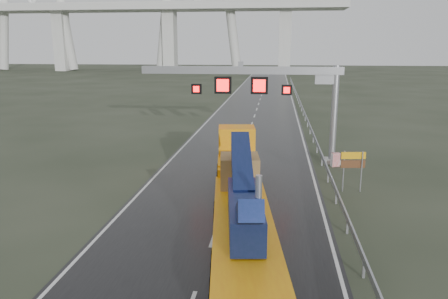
# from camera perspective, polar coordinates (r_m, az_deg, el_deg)

# --- Properties ---
(ground) EXTENTS (400.00, 400.00, 0.00)m
(ground) POSITION_cam_1_polar(r_m,az_deg,el_deg) (16.92, -3.28, -16.79)
(ground) COLOR #293122
(ground) RESTS_ON ground
(road) EXTENTS (11.00, 200.00, 0.02)m
(road) POSITION_cam_1_polar(r_m,az_deg,el_deg) (55.12, 4.01, 4.39)
(road) COLOR black
(road) RESTS_ON ground
(guardrail) EXTENTS (0.20, 140.00, 1.40)m
(guardrail) POSITION_cam_1_polar(r_m,az_deg,el_deg) (45.21, 11.12, 3.11)
(guardrail) COLOR gray
(guardrail) RESTS_ON ground
(sign_gantry) EXTENTS (14.90, 1.20, 7.42)m
(sign_gantry) POSITION_cam_1_polar(r_m,az_deg,el_deg) (32.53, 5.90, 8.15)
(sign_gantry) COLOR beige
(sign_gantry) RESTS_ON ground
(heavy_haul_truck) EXTENTS (4.65, 17.86, 4.16)m
(heavy_haul_truck) POSITION_cam_1_polar(r_m,az_deg,el_deg) (22.52, 2.14, -4.47)
(heavy_haul_truck) COLOR orange
(heavy_haul_truck) RESTS_ON ground
(exit_sign_pair) EXTENTS (1.44, 0.26, 2.48)m
(exit_sign_pair) POSITION_cam_1_polar(r_m,az_deg,el_deg) (26.94, 16.49, -1.77)
(exit_sign_pair) COLOR #95979D
(exit_sign_pair) RESTS_ON ground
(striped_barrier) EXTENTS (0.66, 0.50, 0.99)m
(striped_barrier) POSITION_cam_1_polar(r_m,az_deg,el_deg) (32.66, 14.34, -1.29)
(striped_barrier) COLOR red
(striped_barrier) RESTS_ON ground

